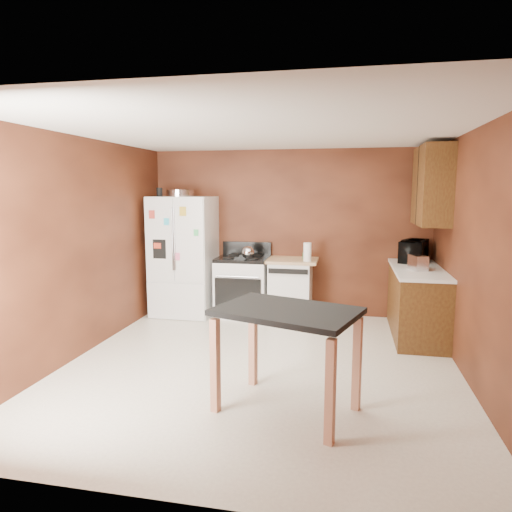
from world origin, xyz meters
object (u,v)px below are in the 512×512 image
(toaster, at_px, (418,263))
(island, at_px, (287,325))
(pen_cup, at_px, (160,192))
(microwave, at_px, (413,252))
(kettle, at_px, (248,252))
(dishwasher, at_px, (291,288))
(roasting_pan, at_px, (180,193))
(green_canister, at_px, (306,256))
(paper_towel, at_px, (307,252))
(refrigerator, at_px, (184,256))
(gas_range, at_px, (243,286))

(toaster, bearing_deg, island, -139.95)
(pen_cup, distance_m, microwave, 3.75)
(kettle, height_order, dishwasher, kettle)
(roasting_pan, bearing_deg, kettle, -7.23)
(toaster, bearing_deg, pen_cup, 154.54)
(dishwasher, bearing_deg, green_canister, 7.27)
(pen_cup, xyz_separation_m, paper_towel, (2.19, 0.07, -0.84))
(kettle, bearing_deg, toaster, -12.09)
(paper_towel, relative_size, island, 0.20)
(pen_cup, height_order, dishwasher, pen_cup)
(refrigerator, height_order, dishwasher, refrigerator)
(toaster, height_order, island, toaster)
(pen_cup, height_order, refrigerator, pen_cup)
(pen_cup, bearing_deg, gas_range, 8.93)
(roasting_pan, relative_size, green_canister, 4.20)
(kettle, height_order, toaster, toaster)
(dishwasher, bearing_deg, paper_towel, -30.10)
(pen_cup, relative_size, refrigerator, 0.07)
(roasting_pan, relative_size, dishwasher, 0.46)
(toaster, distance_m, microwave, 0.65)
(roasting_pan, relative_size, kettle, 2.20)
(kettle, bearing_deg, green_canister, 12.63)
(microwave, bearing_deg, pen_cup, 117.35)
(kettle, distance_m, paper_towel, 0.87)
(roasting_pan, distance_m, paper_towel, 2.11)
(pen_cup, distance_m, dishwasher, 2.41)
(paper_towel, xyz_separation_m, gas_range, (-0.97, 0.12, -0.56))
(dishwasher, xyz_separation_m, island, (0.33, -2.88, 0.31))
(paper_towel, height_order, green_canister, paper_towel)
(kettle, relative_size, refrigerator, 0.10)
(kettle, height_order, gas_range, gas_range)
(toaster, bearing_deg, roasting_pan, 150.83)
(green_canister, relative_size, refrigerator, 0.05)
(roasting_pan, bearing_deg, gas_range, -0.16)
(refrigerator, bearing_deg, gas_range, 3.81)
(refrigerator, xyz_separation_m, island, (1.96, -2.80, -0.14))
(roasting_pan, xyz_separation_m, pen_cup, (-0.25, -0.19, 0.01))
(pen_cup, xyz_separation_m, island, (2.27, -2.67, -1.10))
(refrigerator, bearing_deg, dishwasher, 2.99)
(green_canister, bearing_deg, gas_range, -176.83)
(pen_cup, height_order, microwave, pen_cup)
(refrigerator, bearing_deg, island, -54.99)
(refrigerator, bearing_deg, kettle, -4.10)
(kettle, bearing_deg, dishwasher, 14.47)
(kettle, xyz_separation_m, microwave, (2.33, 0.15, 0.05))
(roasting_pan, height_order, paper_towel, roasting_pan)
(microwave, height_order, dishwasher, microwave)
(microwave, relative_size, gas_range, 0.46)
(kettle, relative_size, dishwasher, 0.21)
(pen_cup, bearing_deg, paper_towel, 1.78)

